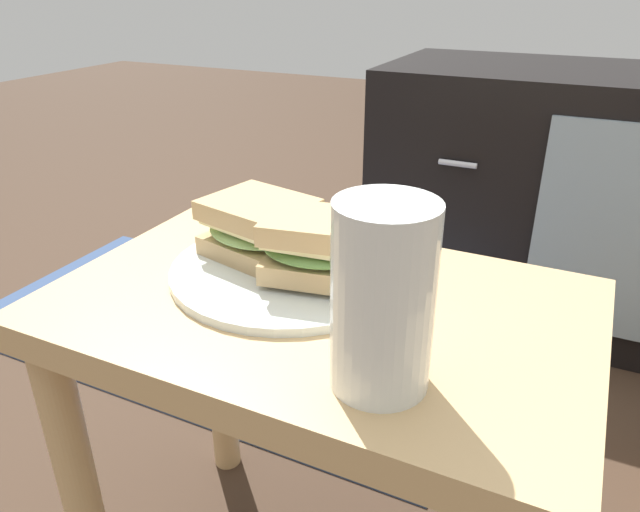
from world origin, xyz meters
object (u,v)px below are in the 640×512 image
object	(u,v)px
plate	(289,269)
sandwich_front	(259,227)
tv_cabinet	(590,201)
sandwich_back	(319,246)
beer_glass	(382,301)

from	to	relation	value
plate	sandwich_front	world-z (taller)	sandwich_front
tv_cabinet	sandwich_back	size ratio (longest dim) A/B	7.16
tv_cabinet	sandwich_front	bearing A→B (deg)	-110.86
plate	sandwich_back	xyz separation A→B (m)	(0.05, -0.01, 0.04)
plate	sandwich_back	distance (m)	0.06
sandwich_front	beer_glass	distance (m)	0.26
tv_cabinet	plate	bearing A→B (deg)	-108.01
sandwich_front	sandwich_back	distance (m)	0.10
tv_cabinet	plate	xyz separation A→B (m)	(-0.30, -0.91, 0.17)
plate	sandwich_front	xyz separation A→B (m)	(-0.05, 0.01, 0.04)
plate	sandwich_front	size ratio (longest dim) A/B	1.83
plate	tv_cabinet	bearing A→B (deg)	71.99
tv_cabinet	sandwich_front	size ratio (longest dim) A/B	6.65
tv_cabinet	sandwich_front	world-z (taller)	tv_cabinet
plate	sandwich_front	distance (m)	0.06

